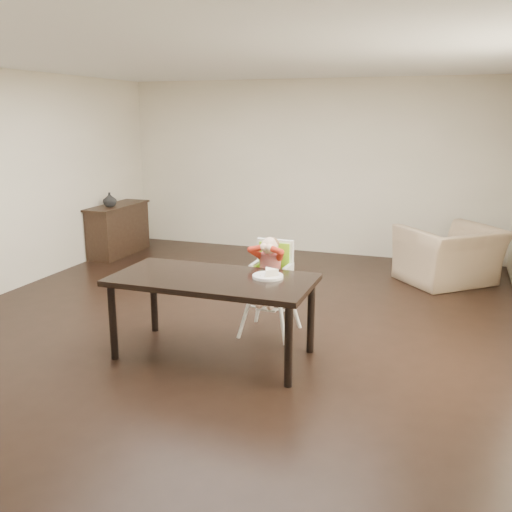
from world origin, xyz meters
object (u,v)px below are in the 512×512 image
at_px(armchair, 450,246).
at_px(sideboard, 118,229).
at_px(dining_table, 213,286).
at_px(high_chair, 271,266).

bearing_deg(armchair, sideboard, -40.81).
distance_m(dining_table, high_chair, 0.79).
bearing_deg(high_chair, armchair, 57.53).
bearing_deg(sideboard, armchair, 0.49).
bearing_deg(armchair, high_chair, 14.53).
bearing_deg(sideboard, dining_table, -46.27).
distance_m(dining_table, sideboard, 4.35).
distance_m(high_chair, armchair, 2.97).
height_order(dining_table, armchair, armchair).
xyz_separation_m(dining_table, sideboard, (-3.00, 3.13, -0.27)).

